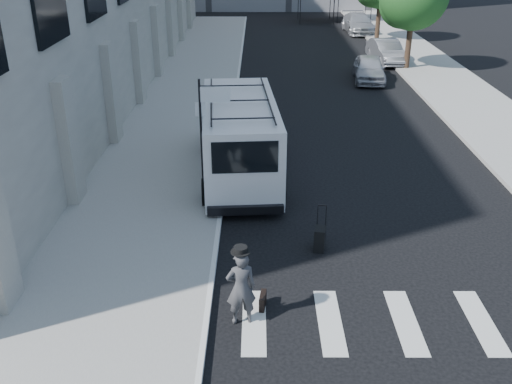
{
  "coord_description": "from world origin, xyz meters",
  "views": [
    {
      "loc": [
        -0.93,
        -12.74,
        7.61
      ],
      "look_at": [
        -0.97,
        0.68,
        1.3
      ],
      "focal_mm": 40.0,
      "sensor_mm": 36.0,
      "label": 1
    }
  ],
  "objects_px": {
    "businessman": "(241,288)",
    "briefcase": "(263,301)",
    "suitcase": "(320,239)",
    "parked_car_c": "(358,23)",
    "cargo_van": "(240,137)",
    "parked_car_a": "(369,69)",
    "parked_car_b": "(386,51)"
  },
  "relations": [
    {
      "from": "cargo_van",
      "to": "suitcase",
      "type": "bearing_deg",
      "value": -70.09
    },
    {
      "from": "suitcase",
      "to": "parked_car_a",
      "type": "relative_size",
      "value": 0.31
    },
    {
      "from": "parked_car_c",
      "to": "parked_car_b",
      "type": "bearing_deg",
      "value": -92.85
    },
    {
      "from": "briefcase",
      "to": "suitcase",
      "type": "height_order",
      "value": "suitcase"
    },
    {
      "from": "businessman",
      "to": "suitcase",
      "type": "bearing_deg",
      "value": -134.11
    },
    {
      "from": "cargo_van",
      "to": "parked_car_b",
      "type": "height_order",
      "value": "cargo_van"
    },
    {
      "from": "parked_car_a",
      "to": "parked_car_c",
      "type": "height_order",
      "value": "parked_car_c"
    },
    {
      "from": "briefcase",
      "to": "cargo_van",
      "type": "height_order",
      "value": "cargo_van"
    },
    {
      "from": "suitcase",
      "to": "parked_car_b",
      "type": "bearing_deg",
      "value": 86.53
    },
    {
      "from": "cargo_van",
      "to": "parked_car_a",
      "type": "relative_size",
      "value": 1.8
    },
    {
      "from": "businessman",
      "to": "parked_car_c",
      "type": "xyz_separation_m",
      "value": [
        8.07,
        35.46,
        -0.14
      ]
    },
    {
      "from": "cargo_van",
      "to": "parked_car_c",
      "type": "xyz_separation_m",
      "value": [
        8.32,
        27.62,
        -0.61
      ]
    },
    {
      "from": "businessman",
      "to": "parked_car_c",
      "type": "relative_size",
      "value": 0.35
    },
    {
      "from": "parked_car_a",
      "to": "parked_car_b",
      "type": "relative_size",
      "value": 0.94
    },
    {
      "from": "parked_car_c",
      "to": "briefcase",
      "type": "bearing_deg",
      "value": -105.14
    },
    {
      "from": "cargo_van",
      "to": "parked_car_a",
      "type": "bearing_deg",
      "value": 58.47
    },
    {
      "from": "parked_car_b",
      "to": "parked_car_c",
      "type": "height_order",
      "value": "parked_car_c"
    },
    {
      "from": "suitcase",
      "to": "cargo_van",
      "type": "relative_size",
      "value": 0.17
    },
    {
      "from": "briefcase",
      "to": "suitcase",
      "type": "distance_m",
      "value": 2.88
    },
    {
      "from": "businessman",
      "to": "briefcase",
      "type": "bearing_deg",
      "value": -143.17
    },
    {
      "from": "parked_car_b",
      "to": "parked_car_c",
      "type": "bearing_deg",
      "value": 84.68
    },
    {
      "from": "suitcase",
      "to": "cargo_van",
      "type": "xyz_separation_m",
      "value": [
        -2.19,
        4.88,
        1.01
      ]
    },
    {
      "from": "briefcase",
      "to": "suitcase",
      "type": "xyz_separation_m",
      "value": [
        1.48,
        2.46,
        0.15
      ]
    },
    {
      "from": "briefcase",
      "to": "parked_car_a",
      "type": "height_order",
      "value": "parked_car_a"
    },
    {
      "from": "businessman",
      "to": "briefcase",
      "type": "distance_m",
      "value": 0.96
    },
    {
      "from": "briefcase",
      "to": "cargo_van",
      "type": "relative_size",
      "value": 0.06
    },
    {
      "from": "suitcase",
      "to": "parked_car_c",
      "type": "distance_m",
      "value": 33.07
    },
    {
      "from": "businessman",
      "to": "parked_car_a",
      "type": "distance_m",
      "value": 21.42
    },
    {
      "from": "parked_car_c",
      "to": "suitcase",
      "type": "bearing_deg",
      "value": -103.54
    },
    {
      "from": "parked_car_a",
      "to": "briefcase",
      "type": "bearing_deg",
      "value": -100.27
    },
    {
      "from": "suitcase",
      "to": "parked_car_c",
      "type": "xyz_separation_m",
      "value": [
        6.13,
        32.5,
        0.4
      ]
    },
    {
      "from": "briefcase",
      "to": "parked_car_c",
      "type": "distance_m",
      "value": 35.79
    }
  ]
}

